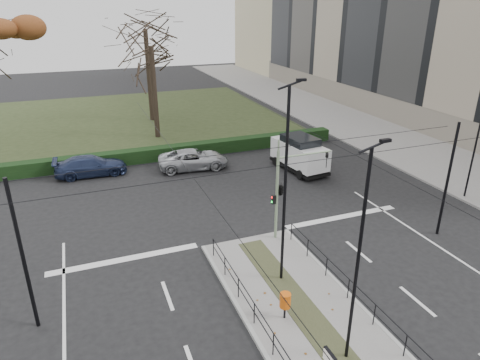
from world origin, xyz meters
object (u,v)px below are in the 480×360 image
object	(u,v)px
bare_tree_near	(152,53)
bare_tree_center	(146,36)
streetlamp_sidewalk	(478,133)
parked_car_third	(91,166)
litter_bin	(285,301)
white_van	(299,153)
streetlamp_median_far	(286,186)
streetlamp_median_near	(359,259)
parked_car_fourth	(193,159)
traffic_light	(282,188)

from	to	relation	value
bare_tree_near	bare_tree_center	bearing A→B (deg)	84.14
bare_tree_center	bare_tree_near	xyz separation A→B (m)	(-0.63, -6.12, -0.97)
streetlamp_sidewalk	parked_car_third	xyz separation A→B (m)	(-21.32, 12.29, -3.45)
litter_bin	white_van	size ratio (longest dim) A/B	0.22
litter_bin	streetlamp_median_far	bearing A→B (deg)	66.36
parked_car_third	white_van	world-z (taller)	white_van
streetlamp_median_near	parked_car_fourth	bearing A→B (deg)	90.06
parked_car_third	parked_car_fourth	xyz separation A→B (m)	(7.03, -1.27, -0.00)
parked_car_third	bare_tree_near	xyz separation A→B (m)	(6.07, 7.32, 6.59)
traffic_light	bare_tree_near	bearing A→B (deg)	96.92
parked_car_third	bare_tree_center	size ratio (longest dim) A/B	0.41
litter_bin	streetlamp_median_far	distance (m)	4.36
bare_tree_center	parked_car_third	bearing A→B (deg)	-116.50
streetlamp_median_far	bare_tree_near	xyz separation A→B (m)	(-0.89, 23.21, 2.81)
traffic_light	bare_tree_center	bearing A→B (deg)	93.93
traffic_light	streetlamp_sidewalk	xyz separation A→B (m)	(12.83, 0.34, 1.30)
litter_bin	streetlamp_sidewalk	xyz separation A→B (m)	(15.37, 5.91, 3.23)
streetlamp_median_near	white_van	bearing A→B (deg)	66.91
parked_car_fourth	bare_tree_center	world-z (taller)	bare_tree_center
litter_bin	bare_tree_near	world-z (taller)	bare_tree_near
bare_tree_center	bare_tree_near	world-z (taller)	bare_tree_center
litter_bin	streetlamp_median_near	xyz separation A→B (m)	(1.10, -2.49, 3.10)
traffic_light	streetlamp_sidewalk	world-z (taller)	streetlamp_sidewalk
streetlamp_median_near	parked_car_third	world-z (taller)	streetlamp_median_near
streetlamp_median_near	bare_tree_near	bearing A→B (deg)	92.01
parked_car_third	parked_car_fourth	size ratio (longest dim) A/B	0.96
litter_bin	bare_tree_center	bearing A→B (deg)	88.65
white_van	bare_tree_center	world-z (taller)	bare_tree_center
bare_tree_near	parked_car_third	bearing A→B (deg)	-129.68
streetlamp_median_far	litter_bin	bearing A→B (deg)	-113.64
streetlamp_median_near	bare_tree_center	size ratio (longest dim) A/B	0.65
traffic_light	bare_tree_center	xyz separation A→B (m)	(-1.79, 26.06, 5.42)
white_van	bare_tree_near	xyz separation A→B (m)	(-7.96, 11.63, 5.99)
streetlamp_median_far	parked_car_third	distance (m)	17.76
traffic_light	parked_car_fourth	xyz separation A→B (m)	(-1.46, 11.35, -2.14)
parked_car_fourth	white_van	size ratio (longest dim) A/B	1.01
streetlamp_sidewalk	bare_tree_center	distance (m)	29.87
streetlamp_sidewalk	parked_car_fourth	bearing A→B (deg)	142.37
streetlamp_median_far	parked_car_fourth	size ratio (longest dim) A/B	1.70
parked_car_fourth	bare_tree_center	size ratio (longest dim) A/B	0.43
bare_tree_near	parked_car_fourth	bearing A→B (deg)	-83.61
parked_car_fourth	bare_tree_near	xyz separation A→B (m)	(-0.96, 8.59, 6.59)
litter_bin	streetlamp_sidewalk	size ratio (longest dim) A/B	0.14
traffic_light	streetlamp_median_far	bearing A→B (deg)	-115.06
streetlamp_median_near	parked_car_third	size ratio (longest dim) A/B	1.58
streetlamp_sidewalk	parked_car_fourth	size ratio (longest dim) A/B	1.57
traffic_light	parked_car_fourth	world-z (taller)	traffic_light
streetlamp_sidewalk	bare_tree_near	size ratio (longest dim) A/B	0.76
litter_bin	bare_tree_center	xyz separation A→B (m)	(0.75, 31.63, 7.34)
streetlamp_median_near	bare_tree_near	distance (m)	28.21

